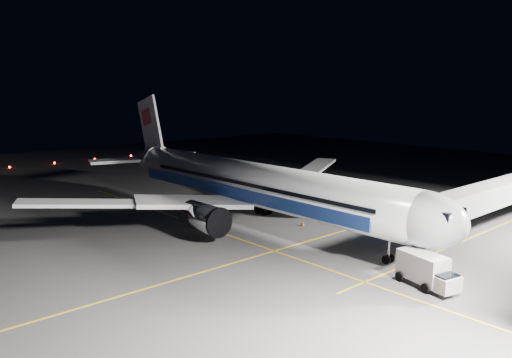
{
  "coord_description": "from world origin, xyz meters",
  "views": [
    {
      "loc": [
        47.71,
        -42.21,
        17.35
      ],
      "look_at": [
        0.27,
        -0.0,
        6.0
      ],
      "focal_mm": 35.0,
      "sensor_mm": 36.0,
      "label": 1
    }
  ],
  "objects_px": {
    "jet_bridge": "(485,197)",
    "safety_cone_b": "(261,208)",
    "airliner": "(249,184)",
    "service_truck": "(427,270)",
    "safety_cone_a": "(336,212)",
    "baggage_tug": "(267,192)",
    "safety_cone_c": "(303,223)"
  },
  "relations": [
    {
      "from": "jet_bridge",
      "to": "safety_cone_b",
      "type": "distance_m",
      "value": 30.09
    },
    {
      "from": "airliner",
      "to": "jet_bridge",
      "type": "bearing_deg",
      "value": 38.04
    },
    {
      "from": "service_truck",
      "to": "safety_cone_a",
      "type": "bearing_deg",
      "value": 160.59
    },
    {
      "from": "airliner",
      "to": "service_truck",
      "type": "xyz_separation_m",
      "value": [
        27.38,
        -2.78,
        -3.58
      ]
    },
    {
      "from": "jet_bridge",
      "to": "safety_cone_a",
      "type": "distance_m",
      "value": 19.46
    },
    {
      "from": "service_truck",
      "to": "baggage_tug",
      "type": "height_order",
      "value": "service_truck"
    },
    {
      "from": "airliner",
      "to": "safety_cone_a",
      "type": "distance_m",
      "value": 13.66
    },
    {
      "from": "safety_cone_b",
      "to": "safety_cone_c",
      "type": "xyz_separation_m",
      "value": [
        10.04,
        -1.81,
        0.02
      ]
    },
    {
      "from": "jet_bridge",
      "to": "safety_cone_c",
      "type": "relative_size",
      "value": 58.13
    },
    {
      "from": "safety_cone_a",
      "to": "safety_cone_c",
      "type": "relative_size",
      "value": 1.1
    },
    {
      "from": "airliner",
      "to": "baggage_tug",
      "type": "xyz_separation_m",
      "value": [
        -10.19,
        12.81,
        -4.34
      ]
    },
    {
      "from": "jet_bridge",
      "to": "baggage_tug",
      "type": "height_order",
      "value": "jet_bridge"
    },
    {
      "from": "jet_bridge",
      "to": "safety_cone_a",
      "type": "height_order",
      "value": "jet_bridge"
    },
    {
      "from": "service_truck",
      "to": "baggage_tug",
      "type": "xyz_separation_m",
      "value": [
        -37.57,
        15.58,
        -0.76
      ]
    },
    {
      "from": "safety_cone_c",
      "to": "jet_bridge",
      "type": "bearing_deg",
      "value": 39.41
    },
    {
      "from": "safety_cone_b",
      "to": "baggage_tug",
      "type": "bearing_deg",
      "value": 131.18
    },
    {
      "from": "safety_cone_b",
      "to": "service_truck",
      "type": "bearing_deg",
      "value": -15.27
    },
    {
      "from": "service_truck",
      "to": "safety_cone_a",
      "type": "relative_size",
      "value": 9.42
    },
    {
      "from": "baggage_tug",
      "to": "safety_cone_b",
      "type": "distance_m",
      "value": 9.31
    },
    {
      "from": "safety_cone_c",
      "to": "service_truck",
      "type": "bearing_deg",
      "value": -17.56
    },
    {
      "from": "airliner",
      "to": "safety_cone_c",
      "type": "xyz_separation_m",
      "value": [
        5.97,
        4.0,
        -4.87
      ]
    },
    {
      "from": "airliner",
      "to": "safety_cone_b",
      "type": "xyz_separation_m",
      "value": [
        -4.07,
        5.81,
        -4.88
      ]
    },
    {
      "from": "safety_cone_a",
      "to": "safety_cone_b",
      "type": "height_order",
      "value": "safety_cone_a"
    },
    {
      "from": "safety_cone_a",
      "to": "jet_bridge",
      "type": "bearing_deg",
      "value": 19.67
    },
    {
      "from": "safety_cone_a",
      "to": "safety_cone_b",
      "type": "xyz_separation_m",
      "value": [
        -9.27,
        -5.85,
        -0.05
      ]
    },
    {
      "from": "baggage_tug",
      "to": "airliner",
      "type": "bearing_deg",
      "value": -39.48
    },
    {
      "from": "jet_bridge",
      "to": "safety_cone_b",
      "type": "relative_size",
      "value": 61.65
    },
    {
      "from": "safety_cone_c",
      "to": "safety_cone_b",
      "type": "bearing_deg",
      "value": 169.77
    },
    {
      "from": "safety_cone_a",
      "to": "airliner",
      "type": "bearing_deg",
      "value": -114.02
    },
    {
      "from": "airliner",
      "to": "baggage_tug",
      "type": "relative_size",
      "value": 21.93
    },
    {
      "from": "jet_bridge",
      "to": "baggage_tug",
      "type": "distance_m",
      "value": 33.89
    },
    {
      "from": "jet_bridge",
      "to": "baggage_tug",
      "type": "bearing_deg",
      "value": -171.04
    }
  ]
}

